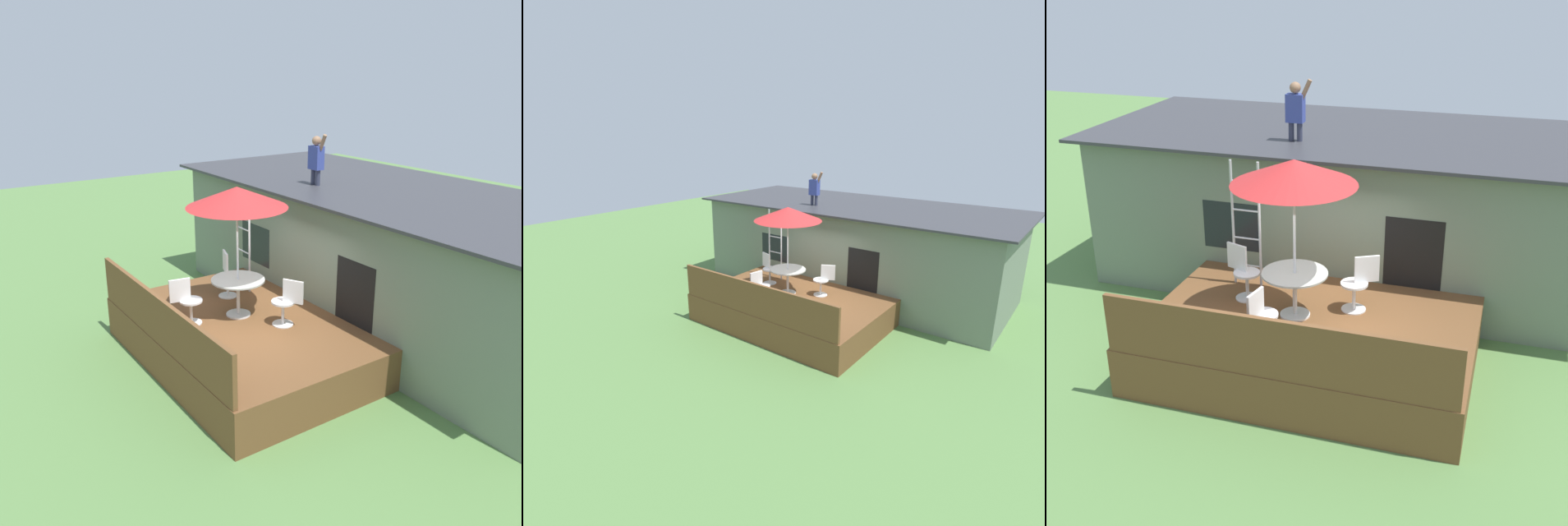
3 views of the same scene
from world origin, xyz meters
TOP-DOWN VIEW (x-y plane):
  - ground_plane at (0.00, 0.00)m, footprint 40.00×40.00m
  - house at (0.00, 3.60)m, footprint 10.50×4.50m
  - deck at (0.00, 0.00)m, footprint 5.10×3.58m
  - deck_railing at (0.00, -1.74)m, footprint 5.00×0.08m
  - patio_table at (-0.28, 0.05)m, footprint 1.04×1.04m
  - patio_umbrella at (-0.28, 0.05)m, footprint 1.90×1.90m
  - step_ladder at (-1.42, 0.90)m, footprint 0.52×0.04m
  - person_figure at (-1.08, 2.57)m, footprint 0.47×0.20m
  - patio_chair_left at (-1.29, 0.40)m, footprint 0.60×0.44m
  - patio_chair_right at (0.62, 0.54)m, footprint 0.58×0.44m
  - patio_chair_near at (-0.47, -0.96)m, footprint 0.44×0.62m

SIDE VIEW (x-z plane):
  - ground_plane at x=0.00m, z-range 0.00..0.00m
  - deck at x=0.00m, z-range 0.00..0.80m
  - deck_railing at x=0.00m, z-range 0.80..1.70m
  - patio_chair_left at x=-1.29m, z-range 0.80..1.72m
  - patio_chair_right at x=0.62m, z-range 0.80..1.72m
  - patio_chair_near at x=-0.47m, z-range 0.80..1.72m
  - patio_table at x=-0.28m, z-range 1.01..1.76m
  - house at x=0.00m, z-range 0.01..2.96m
  - step_ladder at x=-1.42m, z-range 0.80..3.00m
  - patio_umbrella at x=-0.28m, z-range 1.88..4.42m
  - person_figure at x=-1.08m, z-range 3.01..4.12m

